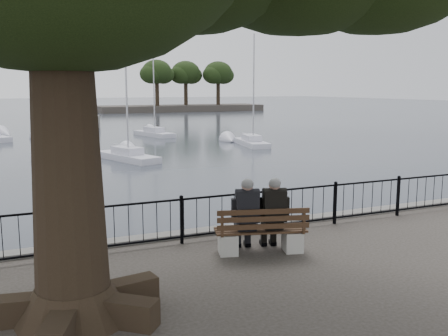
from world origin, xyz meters
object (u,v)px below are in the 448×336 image
bench (261,237)px  person_right (273,217)px  person_left (246,218)px  lion_monument (69,108)px

bench → person_right: 0.47m
bench → person_right: (0.28, 0.03, 0.38)m
bench → person_right: bearing=6.7°
person_left → lion_monument: 48.53m
person_right → lion_monument: 48.66m
person_left → person_right: (0.54, -0.15, 0.00)m
person_left → person_right: size_ratio=1.00×
bench → lion_monument: lion_monument is taller
lion_monument → bench: bearing=-92.0°
person_left → lion_monument: size_ratio=0.19×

